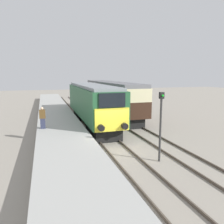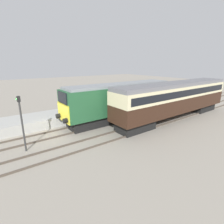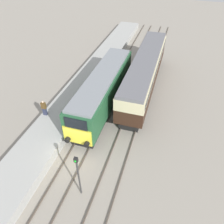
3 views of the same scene
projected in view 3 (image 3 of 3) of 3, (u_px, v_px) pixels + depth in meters
The scene contains 8 objects.
ground_plane at pixel (77, 156), 18.42m from camera, with size 120.00×120.00×0.00m, color gray.
platform_left at pixel (79, 93), 24.77m from camera, with size 3.50×50.00×0.93m.
rails_near_track at pixel (97, 118), 22.07m from camera, with size 1.51×60.00×0.14m.
rails_far_track at pixel (130, 125), 21.30m from camera, with size 1.50×60.00×0.14m.
locomotive at pixel (103, 90), 22.28m from camera, with size 2.70×13.47×3.95m.
passenger_carriage at pixel (145, 70), 24.95m from camera, with size 2.75×16.24×4.04m.
person_on_platform at pixel (44, 108), 20.69m from camera, with size 0.44×0.26×1.62m.
signal_post at pixel (78, 174), 14.34m from camera, with size 0.24×0.28×3.96m.
Camera 3 is at (6.31, -10.44, 14.61)m, focal length 35.00 mm.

